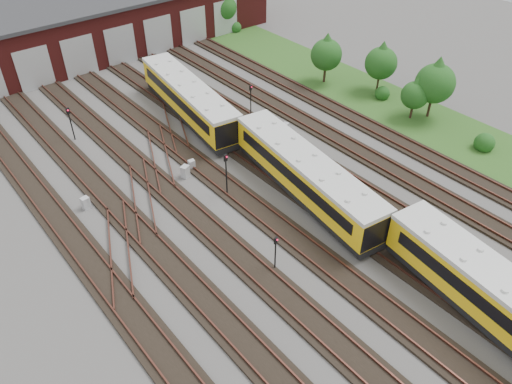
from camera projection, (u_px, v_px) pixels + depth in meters
ground at (307, 222)px, 36.44m from camera, size 120.00×120.00×0.00m
track_network at (300, 218)px, 36.64m from camera, size 30.40×70.00×0.33m
maintenance_shed at (73, 29)px, 58.78m from camera, size 51.00×12.50×6.35m
grass_verge at (371, 97)px, 52.03m from camera, size 8.00×55.00×0.05m
metro_train at (306, 175)px, 37.67m from camera, size 4.95×47.96×3.25m
signal_mast_0 at (275, 249)px, 31.67m from camera, size 0.28×0.27×2.83m
signal_mast_1 at (70, 119)px, 44.16m from camera, size 0.31×0.29×3.21m
signal_mast_2 at (226, 170)px, 37.61m from camera, size 0.32×0.30×3.72m
signal_mast_3 at (251, 97)px, 47.51m from camera, size 0.29×0.28×3.30m
relay_cabinet_0 at (86, 203)px, 37.44m from camera, size 0.64×0.56×0.97m
relay_cabinet_1 at (192, 165)px, 41.52m from camera, size 0.55×0.47×0.85m
relay_cabinet_2 at (185, 172)px, 40.56m from camera, size 0.78×0.73×1.05m
relay_cabinet_3 at (209, 114)px, 48.18m from camera, size 0.73×0.68×0.96m
relay_cabinet_4 at (285, 128)px, 46.02m from camera, size 0.74×0.68×1.01m
tree_0 at (224, 4)px, 64.76m from camera, size 3.41×3.41×5.65m
tree_1 at (327, 51)px, 52.62m from camera, size 3.33×3.33×5.51m
tree_2 at (382, 59)px, 50.92m from camera, size 3.31×3.31×5.49m
tree_3 at (416, 92)px, 46.77m from camera, size 2.63×2.63×4.35m
tree_4 at (436, 79)px, 46.31m from camera, size 3.73×3.73×6.18m
bush_0 at (485, 140)px, 43.65m from camera, size 1.78×1.78×1.78m
bush_1 at (383, 92)px, 51.31m from camera, size 1.53×1.53×1.53m
bush_2 at (236, 26)px, 66.51m from camera, size 1.51×1.51×1.51m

